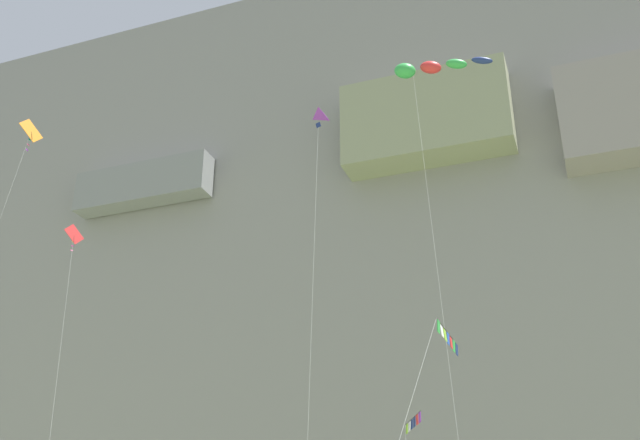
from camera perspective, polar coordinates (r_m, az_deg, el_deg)
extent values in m
cube|color=gray|center=(76.82, 10.97, -4.70)|extent=(180.00, 28.68, 59.15)
cube|color=gray|center=(76.33, -13.06, 2.55)|extent=(14.27, 2.16, 4.11)
cube|color=gray|center=(67.41, 7.99, 7.17)|extent=(14.43, 4.64, 8.02)
cylinder|color=black|center=(26.72, 9.48, -8.26)|extent=(0.04, 3.45, 0.02)
cube|color=green|center=(25.26, 8.81, -7.85)|extent=(0.05, 0.35, 0.39)
cube|color=white|center=(25.73, 9.05, -8.14)|extent=(0.06, 0.35, 0.39)
cube|color=#8CCC33|center=(26.19, 9.29, -8.43)|extent=(0.06, 0.35, 0.39)
cube|color=blue|center=(26.66, 9.51, -8.71)|extent=(0.04, 0.35, 0.39)
cube|color=red|center=(27.12, 9.73, -8.97)|extent=(0.05, 0.35, 0.39)
cube|color=green|center=(27.59, 9.94, -9.23)|extent=(0.05, 0.35, 0.39)
cube|color=navy|center=(28.06, 10.14, -9.48)|extent=(0.03, 0.35, 0.39)
cube|color=red|center=(57.54, -17.83, -1.01)|extent=(0.73, 1.45, 1.59)
cylinder|color=black|center=(57.54, -17.83, -1.01)|extent=(0.23, 0.09, 1.30)
cube|color=yellow|center=(57.30, -17.87, -1.55)|extent=(0.11, 0.17, 0.09)
cube|color=#CC3399|center=(57.19, -17.94, -1.85)|extent=(0.05, 0.19, 0.09)
cube|color=pink|center=(57.08, -17.99, -2.16)|extent=(0.10, 0.18, 0.09)
cylinder|color=silver|center=(52.25, -19.26, -13.38)|extent=(2.61, 2.18, 25.42)
cylinder|color=black|center=(45.73, 6.93, -14.42)|extent=(1.90, 3.94, 0.03)
cube|color=#8CCC33|center=(47.42, 6.49, -15.18)|extent=(0.26, 0.46, 0.54)
cube|color=white|center=(46.72, 6.67, -15.02)|extent=(0.28, 0.47, 0.54)
cube|color=navy|center=(46.02, 6.85, -14.86)|extent=(0.28, 0.47, 0.54)
cube|color=navy|center=(45.32, 7.04, -14.70)|extent=(0.27, 0.47, 0.54)
cube|color=red|center=(44.62, 7.24, -14.53)|extent=(0.25, 0.46, 0.54)
cube|color=purple|center=(43.93, 7.44, -14.35)|extent=(0.25, 0.46, 0.54)
pyramid|color=purple|center=(43.86, -0.57, 7.05)|extent=(0.83, 1.19, 0.24)
cube|color=navy|center=(43.69, -0.13, 7.08)|extent=(0.34, 0.06, 0.37)
cylinder|color=silver|center=(37.75, -0.70, -9.77)|extent=(0.28, 1.37, 26.58)
ellipsoid|color=green|center=(51.29, 6.34, 10.97)|extent=(1.74, 1.41, 1.18)
ellipsoid|color=red|center=(51.56, 8.24, 11.17)|extent=(1.66, 1.23, 0.99)
ellipsoid|color=green|center=(51.88, 10.11, 11.37)|extent=(1.58, 1.04, 0.81)
ellipsoid|color=navy|center=(52.25, 11.97, 11.54)|extent=(1.51, 0.86, 0.63)
cylinder|color=silver|center=(41.10, 9.00, -5.93)|extent=(2.57, 5.06, 33.19)
cube|color=orange|center=(59.17, -20.70, 6.24)|extent=(0.63, 1.95, 1.96)
cylinder|color=black|center=(59.17, -20.70, 6.24)|extent=(0.56, 0.04, 1.58)
cube|color=teal|center=(58.80, -20.80, 5.62)|extent=(0.05, 0.24, 0.12)
cube|color=pink|center=(58.61, -20.88, 5.26)|extent=(0.03, 0.24, 0.12)
cube|color=purple|center=(58.44, -20.97, 4.90)|extent=(0.05, 0.24, 0.12)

